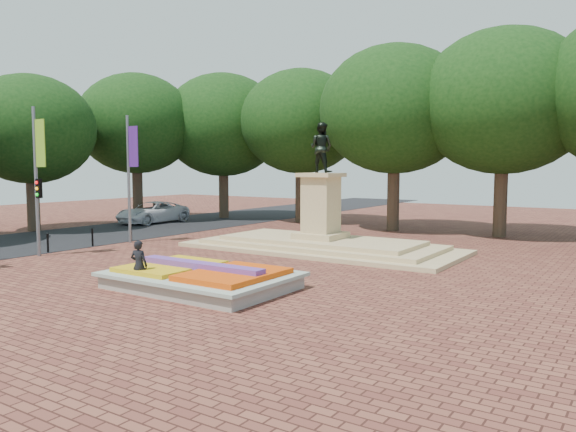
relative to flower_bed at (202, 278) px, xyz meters
The scene contains 10 objects.
ground 2.28m from the flower_bed, 117.19° to the left, with size 90.00×90.00×0.00m, color brown.
asphalt_street 17.49m from the flower_bed, 156.41° to the left, with size 9.00×90.00×0.02m, color black.
flower_bed is the anchor object (origin of this frame).
monument 10.07m from the flower_bed, 95.87° to the left, with size 14.00×6.00×6.40m.
tree_row_back 21.01m from the flower_bed, 86.26° to the left, with size 44.80×8.80×10.43m.
tree_row_street 22.40m from the flower_bed, 162.01° to the left, with size 8.40×25.40×9.98m.
banner_poles 11.66m from the flower_bed, behind, with size 0.88×11.17×7.00m.
bollard_row 11.74m from the flower_bed, behind, with size 0.12×13.12×0.98m.
van 23.39m from the flower_bed, 141.19° to the left, with size 2.64×5.73×1.59m, color silver.
pedestrian 2.18m from the flower_bed, 139.16° to the right, with size 0.63×0.41×1.73m, color black.
Camera 1 is at (14.19, -16.39, 4.27)m, focal length 35.00 mm.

